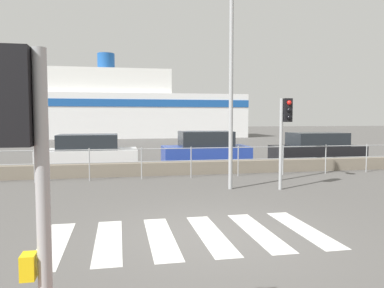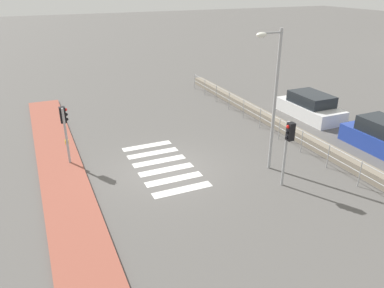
% 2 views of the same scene
% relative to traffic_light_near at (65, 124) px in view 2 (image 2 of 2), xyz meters
% --- Properties ---
extents(ground_plane, '(160.00, 160.00, 0.00)m').
position_rel_traffic_light_near_xyz_m(ground_plane, '(2.25, 3.66, -1.87)').
color(ground_plane, '#565451').
extents(sidewalk_brick, '(24.00, 1.80, 0.12)m').
position_rel_traffic_light_near_xyz_m(sidewalk_brick, '(2.25, -0.44, -1.81)').
color(sidewalk_brick, '#934C3D').
rests_on(sidewalk_brick, ground_plane).
extents(crosswalk, '(4.95, 2.40, 0.01)m').
position_rel_traffic_light_near_xyz_m(crosswalk, '(1.79, 3.66, -1.87)').
color(crosswalk, silver).
rests_on(crosswalk, ground_plane).
extents(seawall, '(24.94, 0.55, 0.47)m').
position_rel_traffic_light_near_xyz_m(seawall, '(2.25, 10.90, -1.64)').
color(seawall, slate).
rests_on(seawall, ground_plane).
extents(harbor_fence, '(22.49, 0.04, 1.09)m').
position_rel_traffic_light_near_xyz_m(harbor_fence, '(2.25, 10.02, -1.15)').
color(harbor_fence, '#9EA0A3').
rests_on(harbor_fence, ground_plane).
extents(traffic_light_near, '(0.34, 0.32, 2.59)m').
position_rel_traffic_light_near_xyz_m(traffic_light_near, '(0.00, 0.00, 0.00)').
color(traffic_light_near, '#9EA0A3').
rests_on(traffic_light_near, ground_plane).
extents(traffic_light_far, '(0.34, 0.32, 2.66)m').
position_rel_traffic_light_near_xyz_m(traffic_light_far, '(5.38, 7.37, 0.09)').
color(traffic_light_far, '#9EA0A3').
rests_on(traffic_light_far, ground_plane).
extents(streetlamp, '(0.32, 1.12, 5.78)m').
position_rel_traffic_light_near_xyz_m(streetlamp, '(3.86, 7.53, 1.73)').
color(streetlamp, '#9EA0A3').
rests_on(streetlamp, ground_plane).
extents(parked_car_white, '(4.10, 1.88, 1.40)m').
position_rel_traffic_light_near_xyz_m(parked_car_white, '(-0.65, 13.68, -1.28)').
color(parked_car_white, silver).
rests_on(parked_car_white, ground_plane).
extents(parked_car_blue, '(3.89, 1.73, 1.49)m').
position_rel_traffic_light_near_xyz_m(parked_car_blue, '(4.50, 13.68, -1.24)').
color(parked_car_blue, '#233D9E').
rests_on(parked_car_blue, ground_plane).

